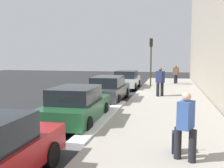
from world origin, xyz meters
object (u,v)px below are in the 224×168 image
pedestrian_blue_coat (186,124)px  pedestrian_brown_coat (176,74)px  pedestrian_navy_coat (160,81)px  parked_car_silver (127,80)px  rolling_suitcase (176,142)px  parked_car_green (77,105)px  parked_car_charcoal (109,89)px  traffic_light_pole (151,54)px

pedestrian_blue_coat → pedestrian_brown_coat: 18.38m
pedestrian_navy_coat → parked_car_silver: bearing=33.2°
rolling_suitcase → parked_car_green: bearing=54.8°
parked_car_charcoal → parked_car_silver: 6.25m
traffic_light_pole → rolling_suitcase: traffic_light_pole is taller
parked_car_charcoal → pedestrian_brown_coat: 10.72m
pedestrian_blue_coat → pedestrian_navy_coat: pedestrian_navy_coat is taller
pedestrian_navy_coat → traffic_light_pole: bearing=10.0°
parked_car_green → pedestrian_blue_coat: pedestrian_blue_coat is taller
pedestrian_blue_coat → parked_car_green: bearing=51.5°
rolling_suitcase → pedestrian_navy_coat: bearing=4.8°
pedestrian_blue_coat → pedestrian_brown_coat: (18.38, -0.12, 0.01)m
parked_car_silver → pedestrian_blue_coat: (-14.73, -3.92, 0.30)m
traffic_light_pole → rolling_suitcase: 15.98m
parked_car_green → parked_car_silver: bearing=-0.5°
pedestrian_blue_coat → pedestrian_navy_coat: bearing=5.6°
parked_car_green → rolling_suitcase: bearing=-125.2°
parked_car_charcoal → pedestrian_brown_coat: pedestrian_brown_coat is taller
parked_car_green → traffic_light_pole: traffic_light_pole is taller
pedestrian_navy_coat → pedestrian_blue_coat: bearing=-174.4°
pedestrian_brown_coat → rolling_suitcase: (-17.89, 0.32, -0.64)m
pedestrian_blue_coat → pedestrian_navy_coat: size_ratio=0.92×
parked_car_green → traffic_light_pole: (12.98, -1.97, 2.16)m
pedestrian_navy_coat → pedestrian_brown_coat: (8.10, -1.13, -0.06)m
parked_car_green → parked_car_charcoal: bearing=-0.5°
pedestrian_blue_coat → rolling_suitcase: bearing=21.9°
traffic_light_pole → pedestrian_blue_coat: bearing=-172.8°
parked_car_green → parked_car_charcoal: 5.28m
parked_car_green → parked_car_charcoal: size_ratio=0.96×
parked_car_silver → traffic_light_pole: traffic_light_pole is taller
parked_car_silver → pedestrian_brown_coat: bearing=-47.9°
parked_car_green → parked_car_silver: (11.54, -0.10, 0.00)m
parked_car_silver → pedestrian_navy_coat: 5.32m
parked_car_silver → rolling_suitcase: bearing=-165.3°
parked_car_silver → pedestrian_navy_coat: bearing=-146.8°
parked_car_charcoal → pedestrian_blue_coat: (-8.47, -3.97, 0.30)m
parked_car_charcoal → pedestrian_brown_coat: size_ratio=2.65×
parked_car_charcoal → parked_car_silver: (6.25, -0.05, 0.00)m
parked_car_charcoal → rolling_suitcase: bearing=-154.7°
pedestrian_blue_coat → rolling_suitcase: pedestrian_blue_coat is taller
pedestrian_blue_coat → parked_car_charcoal: bearing=25.1°
traffic_light_pole → parked_car_green: bearing=171.4°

